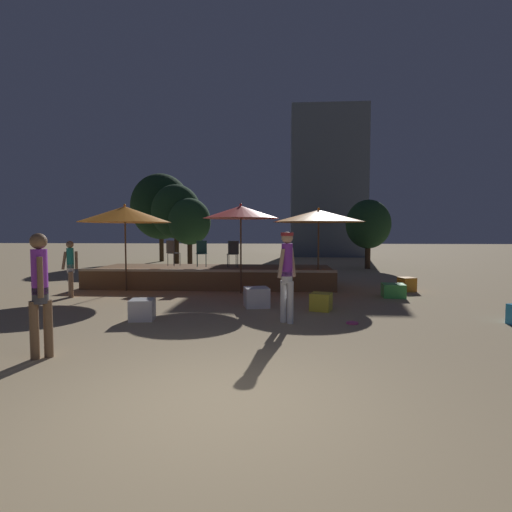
# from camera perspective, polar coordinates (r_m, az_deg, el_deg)

# --- Properties ---
(ground_plane) EXTENTS (120.00, 120.00, 0.00)m
(ground_plane) POSITION_cam_1_polar(r_m,az_deg,el_deg) (4.65, -6.72, -20.68)
(ground_plane) COLOR tan
(wooden_deck) EXTENTS (8.37, 3.13, 0.70)m
(wooden_deck) POSITION_cam_1_polar(r_m,az_deg,el_deg) (14.39, -6.08, -2.88)
(wooden_deck) COLOR brown
(wooden_deck) RESTS_ON ground
(patio_umbrella_0) EXTENTS (2.33, 2.33, 2.78)m
(patio_umbrella_0) POSITION_cam_1_polar(r_m,az_deg,el_deg) (12.28, -2.19, 6.27)
(patio_umbrella_0) COLOR brown
(patio_umbrella_0) RESTS_ON ground
(patio_umbrella_1) EXTENTS (2.89, 2.89, 2.79)m
(patio_umbrella_1) POSITION_cam_1_polar(r_m,az_deg,el_deg) (13.44, -18.22, 5.67)
(patio_umbrella_1) COLOR brown
(patio_umbrella_1) RESTS_ON ground
(patio_umbrella_2) EXTENTS (2.90, 2.90, 2.67)m
(patio_umbrella_2) POSITION_cam_1_polar(r_m,az_deg,el_deg) (12.82, 8.94, 5.66)
(patio_umbrella_2) COLOR brown
(patio_umbrella_2) RESTS_ON ground
(cube_seat_0) EXTENTS (0.67, 0.67, 0.39)m
(cube_seat_0) POSITION_cam_1_polar(r_m,az_deg,el_deg) (12.30, 19.02, -4.68)
(cube_seat_0) COLOR #4CC651
(cube_seat_0) RESTS_ON ground
(cube_seat_1) EXTENTS (0.57, 0.57, 0.45)m
(cube_seat_1) POSITION_cam_1_polar(r_m,az_deg,el_deg) (9.00, -15.94, -7.38)
(cube_seat_1) COLOR white
(cube_seat_1) RESTS_ON ground
(cube_seat_3) EXTENTS (0.55, 0.55, 0.45)m
(cube_seat_3) POSITION_cam_1_polar(r_m,az_deg,el_deg) (13.64, 20.75, -3.81)
(cube_seat_3) COLOR orange
(cube_seat_3) RESTS_ON ground
(cube_seat_4) EXTENTS (0.60, 0.60, 0.42)m
(cube_seat_4) POSITION_cam_1_polar(r_m,az_deg,el_deg) (9.82, 9.27, -6.46)
(cube_seat_4) COLOR yellow
(cube_seat_4) RESTS_ON ground
(cube_seat_5) EXTENTS (0.72, 0.72, 0.50)m
(cube_seat_5) POSITION_cam_1_polar(r_m,az_deg,el_deg) (10.13, 0.08, -5.91)
(cube_seat_5) COLOR white
(cube_seat_5) RESTS_ON ground
(person_0) EXTENTS (0.35, 0.46, 1.88)m
(person_0) POSITION_cam_1_polar(r_m,az_deg,el_deg) (6.77, -28.47, -4.11)
(person_0) COLOR brown
(person_0) RESTS_ON ground
(person_1) EXTENTS (0.43, 0.48, 1.90)m
(person_1) POSITION_cam_1_polar(r_m,az_deg,el_deg) (8.29, 4.45, -2.02)
(person_1) COLOR white
(person_1) RESTS_ON ground
(person_2) EXTENTS (0.42, 0.30, 1.64)m
(person_2) POSITION_cam_1_polar(r_m,az_deg,el_deg) (12.75, -24.98, -1.47)
(person_2) COLOR #997051
(person_2) RESTS_ON ground
(bistro_chair_0) EXTENTS (0.41, 0.41, 0.90)m
(bistro_chair_0) POSITION_cam_1_polar(r_m,az_deg,el_deg) (13.94, -7.78, 0.74)
(bistro_chair_0) COLOR #1E4C47
(bistro_chair_0) RESTS_ON wooden_deck
(bistro_chair_1) EXTENTS (0.43, 0.43, 0.90)m
(bistro_chair_1) POSITION_cam_1_polar(r_m,az_deg,el_deg) (13.41, -3.30, 0.65)
(bistro_chair_1) COLOR #2D3338
(bistro_chair_1) RESTS_ON wooden_deck
(bistro_chair_2) EXTENTS (0.46, 0.46, 0.90)m
(bistro_chair_2) POSITION_cam_1_polar(r_m,az_deg,el_deg) (14.33, -11.91, 0.77)
(bistro_chair_2) COLOR #47474C
(bistro_chair_2) RESTS_ON wooden_deck
(frisbee_disc) EXTENTS (0.25, 0.25, 0.03)m
(frisbee_disc) POSITION_cam_1_polar(r_m,az_deg,el_deg) (8.59, 13.60, -9.27)
(frisbee_disc) COLOR #E54C99
(frisbee_disc) RESTS_ON ground
(background_tree_0) EXTENTS (2.27, 2.27, 3.54)m
(background_tree_0) POSITION_cam_1_polar(r_m,az_deg,el_deg) (21.25, 15.73, 4.37)
(background_tree_0) COLOR #3D2B1C
(background_tree_0) RESTS_ON ground
(background_tree_1) EXTENTS (2.40, 2.40, 3.81)m
(background_tree_1) POSITION_cam_1_polar(r_m,az_deg,el_deg) (22.99, -9.47, 4.86)
(background_tree_1) COLOR #3D2B1C
(background_tree_1) RESTS_ON ground
(background_tree_2) EXTENTS (2.91, 2.91, 4.70)m
(background_tree_2) POSITION_cam_1_polar(r_m,az_deg,el_deg) (24.23, -11.33, 6.21)
(background_tree_2) COLOR #3D2B1C
(background_tree_2) RESTS_ON ground
(background_tree_3) EXTENTS (3.80, 3.80, 5.61)m
(background_tree_3) POSITION_cam_1_polar(r_m,az_deg,el_deg) (26.42, -13.42, 6.87)
(background_tree_3) COLOR #3D2B1C
(background_tree_3) RESTS_ON ground
(distant_building) EXTENTS (5.70, 4.62, 11.36)m
(distant_building) POSITION_cam_1_polar(r_m,az_deg,el_deg) (32.61, 10.09, 10.08)
(distant_building) COLOR #4C5666
(distant_building) RESTS_ON ground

